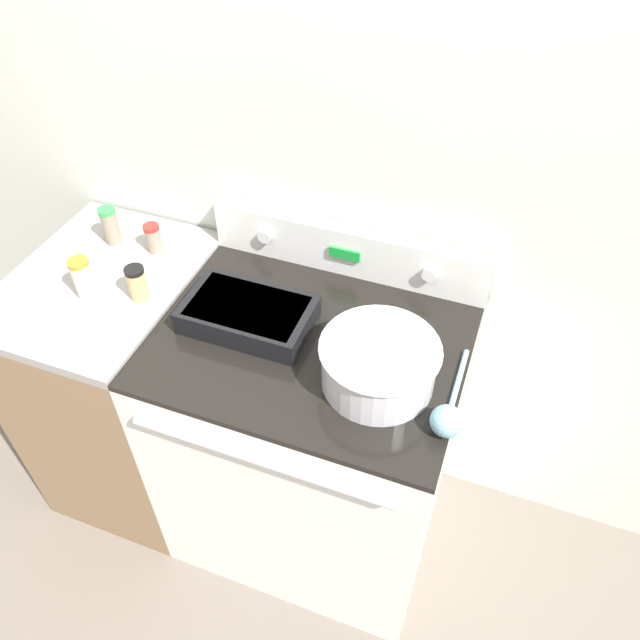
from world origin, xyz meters
TOP-DOWN VIEW (x-y plane):
  - ground_plane at (0.00, 0.00)m, footprint 12.00×12.00m
  - kitchen_wall at (0.00, 0.68)m, footprint 8.00×0.05m
  - stove_range at (0.00, 0.32)m, footprint 0.81×0.68m
  - control_panel at (0.00, 0.62)m, footprint 0.81×0.07m
  - side_counter at (-0.65, 0.32)m, footprint 0.50×0.65m
  - mixing_bowl at (0.20, 0.24)m, footprint 0.29×0.29m
  - casserole_dish at (-0.17, 0.32)m, footprint 0.34×0.20m
  - ladle at (0.39, 0.17)m, footprint 0.08×0.30m
  - spice_jar_black_cap at (-0.49, 0.30)m, footprint 0.05×0.05m
  - spice_jar_red_cap at (-0.57, 0.49)m, footprint 0.05×0.05m
  - spice_jar_orange_cap at (-0.63, 0.25)m, footprint 0.06×0.06m
  - spice_jar_green_cap at (-0.71, 0.49)m, footprint 0.05×0.05m

SIDE VIEW (x-z plane):
  - ground_plane at x=0.00m, z-range 0.00..0.00m
  - stove_range at x=0.00m, z-range 0.00..0.92m
  - side_counter at x=-0.65m, z-range 0.00..0.94m
  - ladle at x=0.39m, z-range 0.92..1.00m
  - casserole_dish at x=-0.17m, z-range 0.93..0.99m
  - spice_jar_red_cap at x=-0.57m, z-range 0.94..1.02m
  - spice_jar_black_cap at x=-0.49m, z-range 0.94..1.04m
  - mixing_bowl at x=0.20m, z-range 0.93..1.06m
  - spice_jar_green_cap at x=-0.71m, z-range 0.94..1.05m
  - spice_jar_orange_cap at x=-0.63m, z-range 0.94..1.06m
  - control_panel at x=0.00m, z-range 0.92..1.07m
  - kitchen_wall at x=0.00m, z-range 0.00..2.50m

